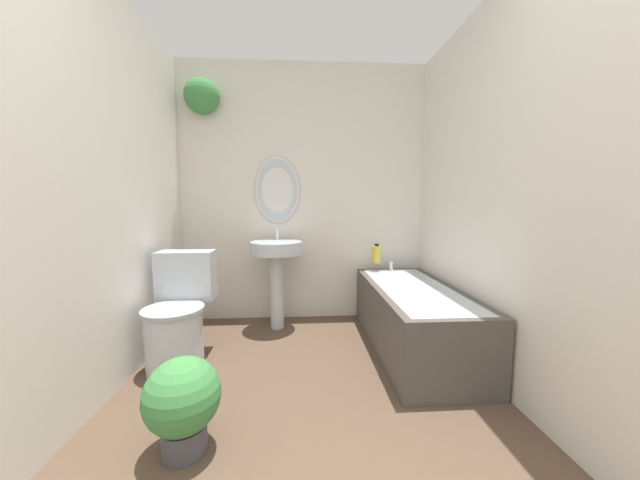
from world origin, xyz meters
The scene contains 8 objects.
wall_back centered at (-0.07, 2.67, 1.26)m, with size 2.40×0.30×2.40m.
wall_left centered at (-1.17, 1.33, 1.20)m, with size 0.06×2.77×2.40m.
wall_right centered at (1.17, 1.33, 1.20)m, with size 0.06×2.77×2.40m.
toilet centered at (-0.88, 1.78, 0.34)m, with size 0.40×0.57×0.77m.
pedestal_sink centered at (-0.25, 2.39, 0.60)m, with size 0.45×0.45×0.88m.
bathtub centered at (0.82, 1.89, 0.26)m, with size 0.61×1.42×0.56m.
shampoo_bottle centered at (0.67, 2.49, 0.64)m, with size 0.08×0.08×0.18m.
potted_plant centered at (-0.56, 0.94, 0.25)m, with size 0.33×0.33×0.44m.
Camera 1 is at (-0.04, -0.42, 1.11)m, focal length 18.00 mm.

